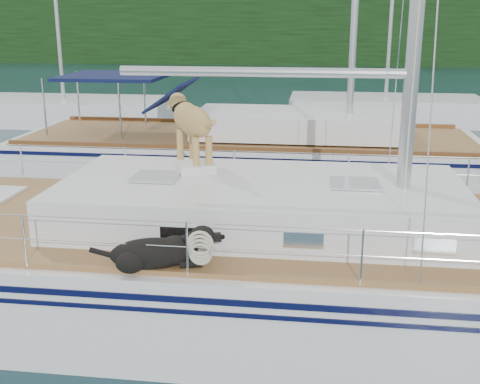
# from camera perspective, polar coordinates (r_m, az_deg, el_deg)

# --- Properties ---
(ground) EXTENTS (120.00, 120.00, 0.00)m
(ground) POSITION_cam_1_polar(r_m,az_deg,el_deg) (8.56, -3.56, -10.59)
(ground) COLOR black
(ground) RESTS_ON ground
(tree_line) EXTENTS (90.00, 3.00, 6.00)m
(tree_line) POSITION_cam_1_polar(r_m,az_deg,el_deg) (52.52, 6.13, 15.19)
(tree_line) COLOR black
(tree_line) RESTS_ON ground
(shore_bank) EXTENTS (92.00, 1.00, 1.20)m
(shore_bank) POSITION_cam_1_polar(r_m,az_deg,el_deg) (53.81, 6.09, 12.65)
(shore_bank) COLOR #595147
(shore_bank) RESTS_ON ground
(main_sailboat) EXTENTS (12.00, 3.89, 14.01)m
(main_sailboat) POSITION_cam_1_polar(r_m,az_deg,el_deg) (8.27, -3.03, -6.41)
(main_sailboat) COLOR white
(main_sailboat) RESTS_ON ground
(neighbor_sailboat) EXTENTS (11.00, 3.50, 13.30)m
(neighbor_sailboat) POSITION_cam_1_polar(r_m,az_deg,el_deg) (14.60, 1.11, 3.43)
(neighbor_sailboat) COLOR white
(neighbor_sailboat) RESTS_ON ground
(bg_boat_west) EXTENTS (8.00, 3.00, 11.65)m
(bg_boat_west) POSITION_cam_1_polar(r_m,az_deg,el_deg) (23.75, -16.28, 7.31)
(bg_boat_west) COLOR white
(bg_boat_west) RESTS_ON ground
(bg_boat_center) EXTENTS (7.20, 3.00, 11.65)m
(bg_boat_center) POSITION_cam_1_polar(r_m,az_deg,el_deg) (23.87, 13.57, 7.56)
(bg_boat_center) COLOR white
(bg_boat_center) RESTS_ON ground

